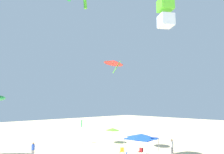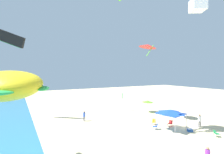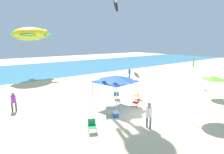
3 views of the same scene
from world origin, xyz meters
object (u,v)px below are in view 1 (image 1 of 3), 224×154
banner_flag (82,129)px  person_far_stroller (172,145)px  folding_chair_right_of_tent (122,151)px  folding_chair_left_of_tent (141,151)px  person_watching_sky (33,148)px  canopy_tent (141,136)px  beach_umbrella (113,129)px  kite_delta_red (114,62)px  kite_box_lime (166,13)px

banner_flag → person_far_stroller: bearing=-161.8°
folding_chair_right_of_tent → folding_chair_left_of_tent: bearing=7.4°
banner_flag → person_watching_sky: size_ratio=2.32×
canopy_tent → beach_umbrella: canopy_tent is taller
canopy_tent → banner_flag: banner_flag is taller
banner_flag → person_far_stroller: (-13.20, -4.35, -1.22)m
banner_flag → folding_chair_right_of_tent: bearing=176.6°
canopy_tent → beach_umbrella: bearing=-24.7°
folding_chair_left_of_tent → banner_flag: (10.93, 1.02, 1.78)m
beach_umbrella → person_watching_sky: (0.50, 12.69, -1.18)m
folding_chair_left_of_tent → person_far_stroller: (-2.27, -3.33, 0.56)m
folding_chair_left_of_tent → kite_delta_red: (3.47, 1.25, 11.37)m
folding_chair_left_of_tent → kite_delta_red: 11.96m
folding_chair_right_of_tent → banner_flag: bearing=140.8°
person_far_stroller → folding_chair_left_of_tent: bearing=-31.0°
folding_chair_left_of_tent → banner_flag: 11.12m
person_far_stroller → folding_chair_right_of_tent: bearing=-35.6°
folding_chair_right_of_tent → kite_box_lime: kite_box_lime is taller
folding_chair_left_of_tent → banner_flag: bearing=165.1°
beach_umbrella → person_far_stroller: size_ratio=1.34×
kite_delta_red → banner_flag: bearing=21.0°
kite_delta_red → beach_umbrella: bearing=-19.5°
person_watching_sky → kite_delta_red: kite_delta_red is taller
person_far_stroller → kite_delta_red: (5.74, 4.59, 10.81)m
person_watching_sky → folding_chair_left_of_tent: bearing=-148.0°
canopy_tent → person_far_stroller: bearing=-101.8°
person_far_stroller → person_watching_sky: person_far_stroller is taller
person_watching_sky → banner_flag: bearing=-91.8°
folding_chair_right_of_tent → banner_flag: 9.45m
beach_umbrella → folding_chair_right_of_tent: (-6.27, 4.38, -1.66)m
folding_chair_right_of_tent → person_watching_sky: 10.73m
canopy_tent → folding_chair_right_of_tent: size_ratio=4.15×
kite_delta_red → folding_chair_left_of_tent: bearing=-137.4°
canopy_tent → person_far_stroller: 5.06m
canopy_tent → beach_umbrella: (9.21, -4.23, -0.36)m
folding_chair_right_of_tent → kite_delta_red: kite_delta_red is taller
canopy_tent → kite_delta_red: kite_delta_red is taller
beach_umbrella → banner_flag: (2.99, 3.83, 0.12)m
beach_umbrella → folding_chair_left_of_tent: (-7.94, 2.82, -1.66)m
folding_chair_left_of_tent → person_far_stroller: bearing=35.6°
person_watching_sky → kite_box_lime: size_ratio=0.52×
canopy_tent → kite_delta_red: size_ratio=0.96×
canopy_tent → kite_box_lime: (-3.92, 0.42, 13.43)m
folding_chair_right_of_tent → kite_delta_red: (1.80, -0.31, 11.37)m
folding_chair_right_of_tent → folding_chair_left_of_tent: size_ratio=1.00×
banner_flag → kite_delta_red: (-7.46, 0.24, 9.60)m
person_far_stroller → person_watching_sky: 17.00m
beach_umbrella → kite_delta_red: 11.44m
folding_chair_right_of_tent → folding_chair_left_of_tent: 2.29m
beach_umbrella → kite_box_lime: 19.61m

